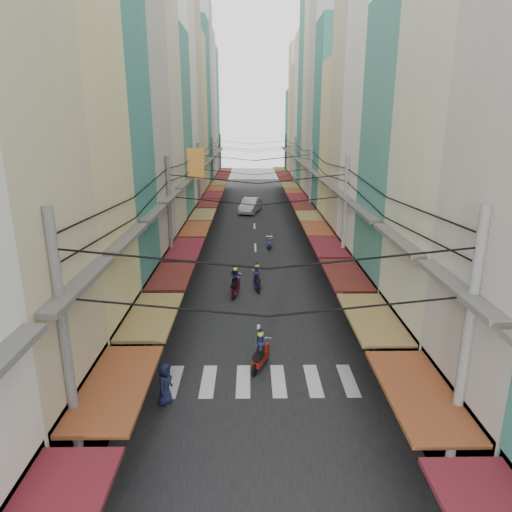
{
  "coord_description": "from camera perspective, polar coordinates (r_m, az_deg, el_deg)",
  "views": [
    {
      "loc": [
        -0.39,
        -22.03,
        9.98
      ],
      "look_at": [
        -0.09,
        2.64,
        2.67
      ],
      "focal_mm": 32.0,
      "sensor_mm": 36.0,
      "label": 1
    }
  ],
  "objects": [
    {
      "name": "crosswalk",
      "position": [
        18.88,
        0.61,
        -15.33
      ],
      "size": [
        7.55,
        2.4,
        0.01
      ],
      "color": "silver",
      "rests_on": "ground"
    },
    {
      "name": "building_row_right",
      "position": [
        39.37,
        11.9,
        15.34
      ],
      "size": [
        7.8,
        68.98,
        22.59
      ],
      "color": "#397E75",
      "rests_on": "ground"
    },
    {
      "name": "utility_poles",
      "position": [
        37.2,
        -0.11,
        11.28
      ],
      "size": [
        10.2,
        66.13,
        8.2
      ],
      "color": "gray",
      "rests_on": "ground"
    },
    {
      "name": "pedestrians",
      "position": [
        26.07,
        -8.18,
        -3.83
      ],
      "size": [
        11.54,
        22.92,
        2.08
      ],
      "color": "#27202B",
      "rests_on": "ground"
    },
    {
      "name": "sidewalk_left",
      "position": [
        43.63,
        -8.75,
        3.13
      ],
      "size": [
        3.0,
        80.0,
        0.06
      ],
      "primitive_type": "cube",
      "color": "slate",
      "rests_on": "ground"
    },
    {
      "name": "ground",
      "position": [
        24.19,
        0.28,
        -7.86
      ],
      "size": [
        160.0,
        160.0,
        0.0
      ],
      "primitive_type": "plane",
      "color": "slate",
      "rests_on": "ground"
    },
    {
      "name": "bicycle",
      "position": [
        23.62,
        13.98,
        -9.02
      ],
      "size": [
        1.42,
        0.57,
        0.97
      ],
      "primitive_type": "imported",
      "rotation": [
        0.0,
        0.0,
        1.6
      ],
      "color": "black",
      "rests_on": "ground"
    },
    {
      "name": "white_car",
      "position": [
        52.11,
        -0.74,
        5.46
      ],
      "size": [
        6.02,
        3.46,
        2.0
      ],
      "primitive_type": "imported",
      "rotation": [
        0.0,
        0.0,
        -0.23
      ],
      "color": "white",
      "rests_on": "ground"
    },
    {
      "name": "road",
      "position": [
        43.2,
        -0.17,
        3.16
      ],
      "size": [
        10.0,
        80.0,
        0.02
      ],
      "primitive_type": "cube",
      "color": "black",
      "rests_on": "ground"
    },
    {
      "name": "market_umbrella",
      "position": [
        17.53,
        23.25,
        -10.74
      ],
      "size": [
        2.53,
        2.53,
        2.67
      ],
      "color": "#B2B2B7",
      "rests_on": "ground"
    },
    {
      "name": "traffic_sign",
      "position": [
        22.52,
        12.64,
        -3.92
      ],
      "size": [
        0.1,
        0.68,
        3.1
      ],
      "color": "gray",
      "rests_on": "ground"
    },
    {
      "name": "moving_scooters",
      "position": [
        26.64,
        -0.39,
        -4.24
      ],
      "size": [
        2.86,
        20.77,
        1.89
      ],
      "color": "black",
      "rests_on": "ground"
    },
    {
      "name": "parked_scooters",
      "position": [
        20.34,
        12.47,
        -11.81
      ],
      "size": [
        13.02,
        13.54,
        1.01
      ],
      "color": "black",
      "rests_on": "ground"
    },
    {
      "name": "sidewalk_right",
      "position": [
        43.74,
        8.39,
        3.18
      ],
      "size": [
        3.0,
        80.0,
        0.06
      ],
      "primitive_type": "cube",
      "color": "slate",
      "rests_on": "ground"
    },
    {
      "name": "building_row_left",
      "position": [
        39.32,
        -12.22,
        15.86
      ],
      "size": [
        7.8,
        67.67,
        23.7
      ],
      "color": "silver",
      "rests_on": "ground"
    }
  ]
}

